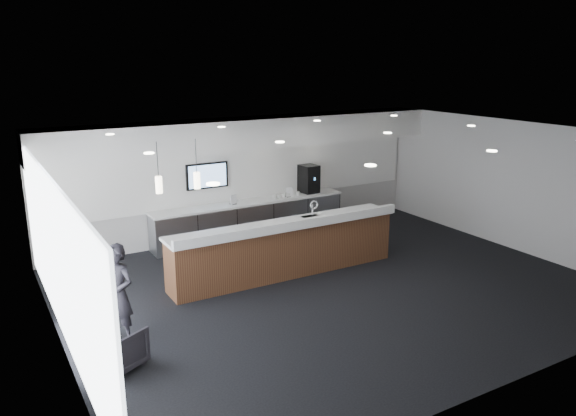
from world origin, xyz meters
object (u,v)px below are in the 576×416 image
service_counter (285,248)px  armchair (117,348)px  coffee_machine (309,179)px  lounge_guest (118,294)px

service_counter → armchair: size_ratio=7.31×
service_counter → coffee_machine: coffee_machine is taller
service_counter → armchair: (-3.94, -1.93, -0.26)m
coffee_machine → armchair: (-6.16, -4.56, -1.00)m
coffee_machine → armchair: bearing=-148.2°
armchair → lounge_guest: 0.96m
coffee_machine → lounge_guest: 7.03m
lounge_guest → service_counter: bearing=73.8°
lounge_guest → coffee_machine: bearing=89.1°
armchair → lounge_guest: (0.25, 0.78, 0.49)m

